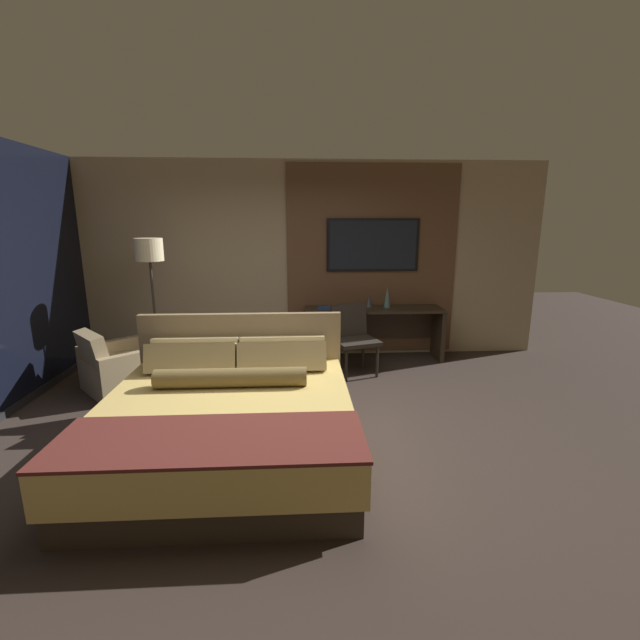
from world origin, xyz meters
name	(u,v)px	position (x,y,z in m)	size (l,w,h in m)	color
ground_plane	(297,437)	(0.00, 0.00, 0.00)	(16.00, 16.00, 0.00)	#332823
wall_back_tv_panel	(306,261)	(0.16, 2.59, 1.40)	(7.20, 0.09, 2.80)	tan
bed	(230,417)	(-0.57, -0.22, 0.32)	(2.08, 2.12, 1.03)	#33281E
desk	(373,324)	(1.11, 2.31, 0.52)	(1.96, 0.52, 0.76)	#2D2319
tv	(373,245)	(1.11, 2.52, 1.63)	(1.33, 0.04, 0.75)	black
desk_chair	(352,333)	(0.73, 1.76, 0.53)	(0.67, 0.66, 0.89)	#28231E
armchair_by_window	(120,369)	(-2.09, 1.29, 0.25)	(1.08, 1.09, 0.75)	#998460
floor_lamp	(150,261)	(-1.80, 1.82, 1.48)	(0.34, 0.34, 1.76)	#282623
vase_tall	(387,297)	(1.30, 2.33, 0.90)	(0.10, 0.10, 0.30)	#4C706B
vase_short	(369,301)	(1.05, 2.38, 0.84)	(0.12, 0.12, 0.16)	#333338
book	(325,308)	(0.41, 2.25, 0.77)	(0.23, 0.17, 0.03)	navy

